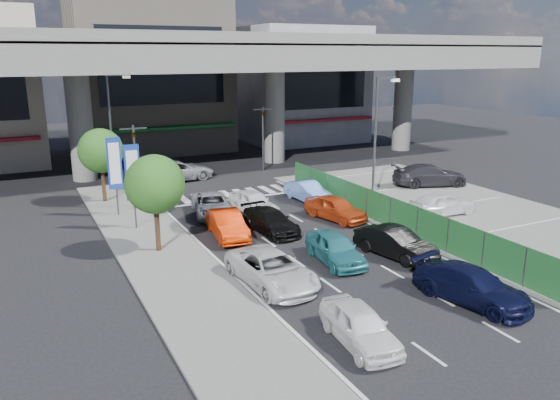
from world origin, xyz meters
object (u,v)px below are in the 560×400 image
signboard_far (115,166)px  parked_sedan_white (443,203)px  street_lamp_right (378,131)px  sedan_white_front_mid (253,202)px  traffic_light_left (134,146)px  traffic_cone (401,207)px  taxi_teal_mid (335,248)px  parked_sedan_dgrey (430,175)px  street_lamp_left (113,121)px  traffic_light_right (263,123)px  tree_near (155,184)px  van_white_back_left (360,325)px  wagon_silver_front_left (212,205)px  taxi_orange_left (227,225)px  sedan_black_mid (271,221)px  crossing_wagon_silver (178,171)px  taxi_orange_right (335,208)px  sedan_white_mid_left (272,269)px  signboard_near (133,175)px  kei_truck_front_right (308,192)px  minivan_navy_back (472,286)px  hatch_black_mid_right (395,243)px  tree_far (101,151)px

signboard_far → parked_sedan_white: signboard_far is taller
street_lamp_right → sedan_white_front_mid: (-7.32, 2.20, -4.10)m
traffic_light_left → traffic_cone: size_ratio=7.08×
taxi_teal_mid → parked_sedan_dgrey: (14.01, 9.57, 0.14)m
street_lamp_left → traffic_cone: 20.27m
traffic_light_right → tree_near: 19.53m
van_white_back_left → wagon_silver_front_left: van_white_back_left is taller
taxi_orange_left → sedan_black_mid: bearing=0.3°
crossing_wagon_silver → parked_sedan_dgrey: bearing=-127.3°
traffic_light_left → taxi_orange_right: traffic_light_left is taller
sedan_white_mid_left → taxi_orange_left: bearing=80.6°
traffic_light_left → street_lamp_right: (13.37, -6.00, 0.83)m
signboard_near → kei_truck_front_right: signboard_near is taller
van_white_back_left → taxi_teal_mid: (3.17, 6.56, 0.04)m
minivan_navy_back → taxi_orange_left: 12.75m
van_white_back_left → taxi_teal_mid: taxi_teal_mid is taller
signboard_far → hatch_black_mid_right: bearing=-50.2°
tree_near → traffic_cone: bearing=-0.3°
minivan_navy_back → sedan_black_mid: 11.62m
sedan_black_mid → parked_sedan_dgrey: size_ratio=0.80×
traffic_light_left → tree_near: size_ratio=1.08×
signboard_far → taxi_teal_mid: size_ratio=1.16×
signboard_near → wagon_silver_front_left: (4.66, 0.86, -2.43)m
street_lamp_left → parked_sedan_dgrey: bearing=-24.6°
sedan_white_front_mid → parked_sedan_dgrey: (14.12, 0.50, 0.16)m
signboard_near → minivan_navy_back: 17.79m
taxi_teal_mid → crossing_wagon_silver: size_ratio=0.74×
van_white_back_left → kei_truck_front_right: size_ratio=0.97×
hatch_black_mid_right → wagon_silver_front_left: (-5.41, 10.42, -0.06)m
tree_near → sedan_white_mid_left: (3.23, -5.88, -2.70)m
parked_sedan_dgrey → sedan_white_mid_left: bearing=139.3°
tree_near → parked_sedan_dgrey: 21.64m
signboard_far → tree_far: 3.53m
traffic_light_left → wagon_silver_front_left: (3.66, -3.14, -3.31)m
signboard_far → sedan_white_front_mid: signboard_far is taller
sedan_black_mid → tree_far: bearing=119.9°
traffic_light_left → tree_far: traffic_light_left is taller
hatch_black_mid_right → kei_truck_front_right: bearing=71.9°
tree_far → taxi_teal_mid: size_ratio=1.19×
taxi_teal_mid → tree_far: bearing=123.4°
traffic_light_left → tree_near: (-0.80, -8.00, -0.55)m
hatch_black_mid_right → taxi_orange_left: same height
traffic_cone → tree_near: bearing=179.7°
taxi_teal_mid → signboard_near: bearing=135.5°
signboard_near → kei_truck_front_right: bearing=5.1°
parked_sedan_white → hatch_black_mid_right: bearing=124.4°
signboard_far → parked_sedan_dgrey: (21.57, -2.30, -2.24)m
tree_far → parked_sedan_white: (17.42, -11.87, -2.63)m
street_lamp_left → taxi_teal_mid: size_ratio=1.98×
signboard_far → street_lamp_right: bearing=-18.7°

